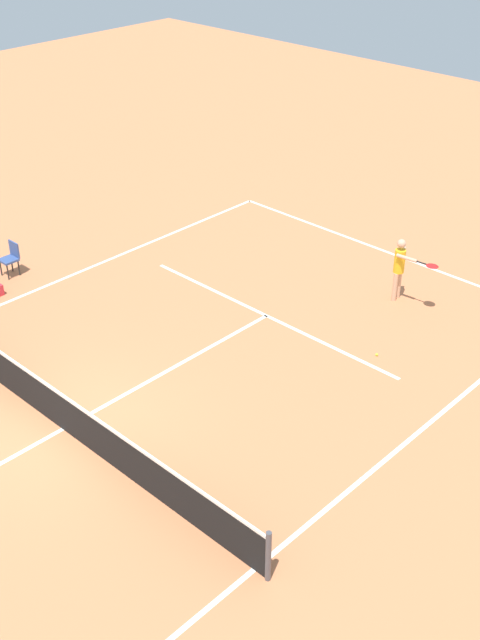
% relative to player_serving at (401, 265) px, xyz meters
% --- Properties ---
extents(ground_plane, '(60.00, 60.00, 0.00)m').
position_rel_player_serving_xyz_m(ground_plane, '(1.93, 9.25, -1.03)').
color(ground_plane, '#D37A4C').
extents(court_lines, '(10.85, 22.91, 0.01)m').
position_rel_player_serving_xyz_m(court_lines, '(1.93, 9.25, -1.03)').
color(court_lines, white).
rests_on(court_lines, ground).
extents(tennis_net, '(11.45, 0.10, 1.07)m').
position_rel_player_serving_xyz_m(tennis_net, '(1.93, 9.25, -0.54)').
color(tennis_net, '#4C4C51').
rests_on(tennis_net, ground).
extents(player_serving, '(1.31, 0.48, 1.73)m').
position_rel_player_serving_xyz_m(player_serving, '(0.00, 0.00, 0.00)').
color(player_serving, '#D8A884').
rests_on(player_serving, ground).
extents(tennis_ball, '(0.07, 0.07, 0.07)m').
position_rel_player_serving_xyz_m(tennis_ball, '(-1.17, 2.55, -1.00)').
color(tennis_ball, '#CCE033').
rests_on(tennis_ball, ground).
extents(courtside_chair_mid, '(0.44, 0.46, 0.95)m').
position_rel_player_serving_xyz_m(courtside_chair_mid, '(8.53, 6.17, -0.50)').
color(courtside_chair_mid, '#262626').
rests_on(courtside_chair_mid, ground).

